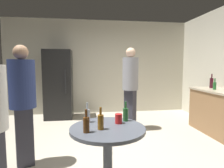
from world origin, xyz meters
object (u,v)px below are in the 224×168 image
(beer_bottle_amber, at_px, (101,121))
(beer_bottle_clear, at_px, (87,115))
(beer_bottle_brown, at_px, (86,124))
(plastic_cup_red, at_px, (119,119))
(beer_bottle_green, at_px, (126,114))
(refrigerator, at_px, (59,84))
(person_in_navy_shirt, at_px, (23,97))
(foreground_table, at_px, (108,137))
(wine_bottle_on_counter, at_px, (211,83))
(person_in_gray_shirt, at_px, (130,82))
(beer_bottle_on_counter, at_px, (215,86))

(beer_bottle_amber, relative_size, beer_bottle_clear, 1.00)
(beer_bottle_amber, relative_size, beer_bottle_brown, 1.00)
(plastic_cup_red, bearing_deg, beer_bottle_green, 39.73)
(refrigerator, xyz_separation_m, person_in_navy_shirt, (-0.12, -2.44, 0.07))
(foreground_table, bearing_deg, wine_bottle_on_counter, 36.00)
(beer_bottle_amber, distance_m, plastic_cup_red, 0.28)
(foreground_table, bearing_deg, beer_bottle_green, 39.87)
(refrigerator, relative_size, person_in_gray_shirt, 1.02)
(beer_bottle_amber, xyz_separation_m, beer_bottle_clear, (-0.13, 0.26, 0.00))
(refrigerator, bearing_deg, person_in_gray_shirt, -35.35)
(wine_bottle_on_counter, distance_m, beer_bottle_on_counter, 0.27)
(foreground_table, xyz_separation_m, beer_bottle_amber, (-0.08, -0.06, 0.19))
(refrigerator, relative_size, wine_bottle_on_counter, 5.81)
(foreground_table, xyz_separation_m, person_in_gray_shirt, (0.72, 1.98, 0.41))
(refrigerator, relative_size, beer_bottle_on_counter, 7.83)
(beer_bottle_brown, bearing_deg, beer_bottle_green, 35.08)
(beer_bottle_green, xyz_separation_m, person_in_gray_shirt, (0.48, 1.78, 0.22))
(plastic_cup_red, bearing_deg, beer_bottle_on_counter, 32.80)
(wine_bottle_on_counter, xyz_separation_m, beer_bottle_clear, (-2.71, -1.61, -0.20))
(beer_bottle_clear, distance_m, person_in_gray_shirt, 2.01)
(person_in_gray_shirt, bearing_deg, beer_bottle_on_counter, 119.96)
(wine_bottle_on_counter, height_order, beer_bottle_amber, wine_bottle_on_counter)
(person_in_navy_shirt, bearing_deg, beer_bottle_brown, 22.13)
(beer_bottle_amber, bearing_deg, person_in_navy_shirt, 141.96)
(wine_bottle_on_counter, distance_m, foreground_table, 3.12)
(foreground_table, xyz_separation_m, beer_bottle_green, (0.23, 0.20, 0.19))
(beer_bottle_brown, height_order, plastic_cup_red, beer_bottle_brown)
(beer_bottle_brown, distance_m, person_in_gray_shirt, 2.31)
(person_in_gray_shirt, bearing_deg, foreground_table, 23.59)
(wine_bottle_on_counter, distance_m, plastic_cup_red, 2.93)
(refrigerator, relative_size, beer_bottle_green, 7.83)
(person_in_navy_shirt, bearing_deg, refrigerator, 154.09)
(beer_bottle_on_counter, bearing_deg, beer_bottle_amber, -146.65)
(refrigerator, bearing_deg, beer_bottle_clear, -75.96)
(plastic_cup_red, bearing_deg, refrigerator, 109.62)
(refrigerator, bearing_deg, person_in_navy_shirt, -92.92)
(beer_bottle_clear, bearing_deg, beer_bottle_brown, -92.35)
(refrigerator, bearing_deg, foreground_table, -73.30)
(refrigerator, bearing_deg, plastic_cup_red, -70.38)
(refrigerator, distance_m, foreground_table, 3.31)
(beer_bottle_amber, height_order, beer_bottle_green, same)
(wine_bottle_on_counter, relative_size, person_in_gray_shirt, 0.18)
(beer_bottle_brown, relative_size, plastic_cup_red, 2.09)
(beer_bottle_brown, bearing_deg, beer_bottle_amber, 25.04)
(beer_bottle_clear, height_order, plastic_cup_red, beer_bottle_clear)
(plastic_cup_red, xyz_separation_m, person_in_gray_shirt, (0.58, 1.86, 0.25))
(beer_bottle_brown, bearing_deg, person_in_gray_shirt, 65.88)
(plastic_cup_red, relative_size, person_in_navy_shirt, 0.07)
(beer_bottle_clear, xyz_separation_m, person_in_navy_shirt, (-0.86, 0.51, 0.15))
(beer_bottle_amber, xyz_separation_m, person_in_navy_shirt, (-0.99, 0.78, 0.15))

